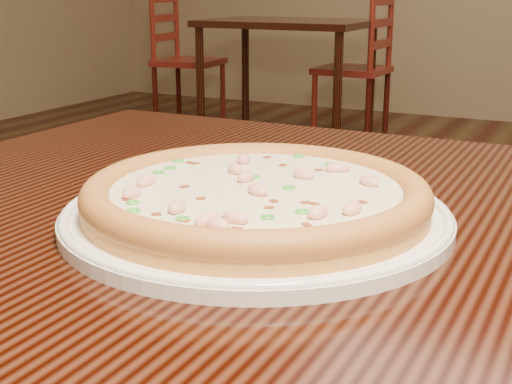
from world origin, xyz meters
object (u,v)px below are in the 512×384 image
at_px(pizza, 256,195).
at_px(bg_table_left, 287,36).
at_px(hero_table, 393,325).
at_px(chair_b, 360,69).
at_px(plate, 256,214).
at_px(chair_a, 182,61).

bearing_deg(pizza, bg_table_left, 114.00).
height_order(hero_table, pizza, pizza).
height_order(pizza, chair_b, chair_b).
bearing_deg(pizza, plate, 103.57).
xyz_separation_m(plate, bg_table_left, (-1.57, 3.52, -0.10)).
xyz_separation_m(plate, chair_b, (-1.19, 3.82, -0.32)).
height_order(hero_table, plate, plate).
relative_size(plate, chair_b, 0.37).
bearing_deg(chair_a, plate, -56.43).
relative_size(plate, chair_a, 0.37).
bearing_deg(chair_a, pizza, -56.43).
relative_size(chair_a, chair_b, 1.00).
xyz_separation_m(pizza, bg_table_left, (-1.57, 3.52, -0.12)).
bearing_deg(hero_table, pizza, -157.25).
bearing_deg(chair_a, bg_table_left, -14.44).
distance_m(hero_table, plate, 0.17).
height_order(plate, chair_b, chair_b).
xyz_separation_m(plate, pizza, (0.00, -0.00, 0.02)).
distance_m(hero_table, chair_b, 4.00).
height_order(pizza, chair_a, chair_a).
bearing_deg(hero_table, chair_b, 109.16).
bearing_deg(chair_b, chair_a, -177.19).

